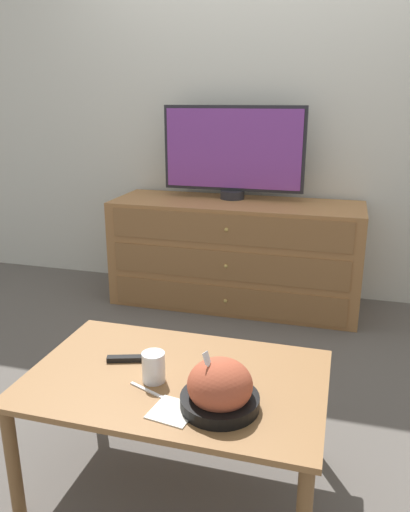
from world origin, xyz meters
The scene contains 10 objects.
ground_plane centered at (0.00, 0.00, 0.00)m, with size 12.00×12.00×0.00m, color #56514C.
wall_back centered at (0.00, 0.03, 1.30)m, with size 12.00×0.05×2.60m.
dresser centered at (-0.12, -0.29, 0.34)m, with size 1.59×0.55×0.68m.
tv centered at (-0.17, -0.19, 0.99)m, with size 0.91×0.16×0.59m.
coffee_table centered at (0.04, -1.96, 0.37)m, with size 0.99×0.64×0.43m.
takeout_bowl centered at (0.22, -2.09, 0.49)m, with size 0.24×0.24×0.19m.
drink_cup centered at (-0.02, -2.01, 0.47)m, with size 0.08×0.08×0.10m.
napkin centered at (0.10, -2.15, 0.43)m, with size 0.14×0.14×0.00m.
knife centered at (0.00, -2.08, 0.43)m, with size 0.17×0.08×0.01m.
remote_control centered at (-0.15, -1.91, 0.44)m, with size 0.15×0.07×0.02m.
Camera 1 is at (0.53, -3.35, 1.31)m, focal length 35.00 mm.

